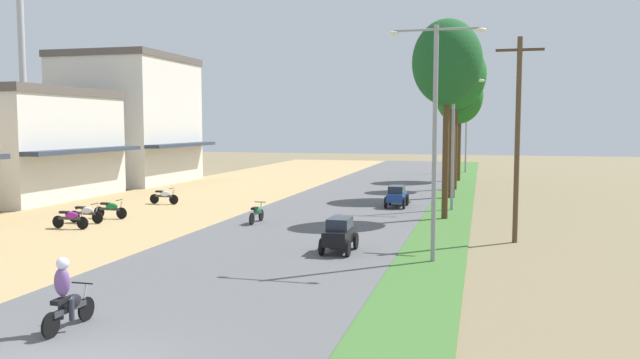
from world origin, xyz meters
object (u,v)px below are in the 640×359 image
(parked_motorbike_sixth, at_px, (164,196))
(motorbike_foreground_rider, at_px, (67,296))
(median_tree_third, at_px, (456,95))
(parked_motorbike_third, at_px, (71,218))
(parked_motorbike_fourth, at_px, (86,213))
(median_tree_fourth, at_px, (459,96))
(streetlamp_far, at_px, (466,130))
(car_sedan_blue, at_px, (397,195))
(median_tree_second, at_px, (453,76))
(motorbike_ahead_second, at_px, (257,212))
(parked_motorbike_fifth, at_px, (111,208))
(median_tree_nearest, at_px, (447,63))
(car_hatchback_black, at_px, (339,234))
(streetlamp_near, at_px, (435,127))
(utility_pole_near, at_px, (517,136))
(streetlamp_mid, at_px, (453,133))

(parked_motorbike_sixth, distance_m, motorbike_foreground_rider, 22.67)
(parked_motorbike_sixth, xyz_separation_m, median_tree_third, (15.88, 12.63, 6.19))
(parked_motorbike_third, relative_size, parked_motorbike_sixth, 1.00)
(parked_motorbike_fourth, relative_size, median_tree_fourth, 0.19)
(median_tree_third, xyz_separation_m, streetlamp_far, (0.34, 16.53, -2.57))
(median_tree_fourth, distance_m, car_sedan_blue, 19.17)
(median_tree_second, distance_m, streetlamp_far, 21.95)
(median_tree_fourth, distance_m, motorbike_ahead_second, 27.33)
(parked_motorbike_sixth, relative_size, motorbike_foreground_rider, 1.00)
(parked_motorbike_fifth, bearing_deg, motorbike_foreground_rider, -60.06)
(median_tree_nearest, xyz_separation_m, car_hatchback_black, (-3.17, -9.32, -6.83))
(median_tree_third, height_order, streetlamp_near, median_tree_third)
(utility_pole_near, bearing_deg, parked_motorbike_fourth, -179.11)
(car_hatchback_black, distance_m, car_sedan_blue, 12.91)
(median_tree_nearest, bearing_deg, car_sedan_blue, 128.19)
(median_tree_fourth, bearing_deg, motorbike_foreground_rider, -99.68)
(median_tree_third, relative_size, streetlamp_far, 1.16)
(median_tree_third, bearing_deg, car_hatchback_black, -97.29)
(streetlamp_far, xyz_separation_m, car_hatchback_black, (-3.36, -40.12, -3.43))
(streetlamp_mid, xyz_separation_m, motorbike_foreground_rider, (-7.32, -22.53, -3.34))
(parked_motorbike_fifth, distance_m, motorbike_foreground_rider, 17.44)
(parked_motorbike_third, bearing_deg, streetlamp_near, -9.42)
(streetlamp_far, relative_size, utility_pole_near, 0.88)
(parked_motorbike_third, distance_m, median_tree_second, 23.76)
(parked_motorbike_fifth, distance_m, streetlamp_near, 17.50)
(utility_pole_near, bearing_deg, median_tree_fourth, 96.81)
(parked_motorbike_fourth, distance_m, median_tree_third, 26.28)
(streetlamp_near, bearing_deg, parked_motorbike_sixth, 144.58)
(streetlamp_mid, height_order, motorbike_ahead_second, streetlamp_mid)
(parked_motorbike_third, relative_size, streetlamp_far, 0.25)
(streetlamp_near, bearing_deg, motorbike_foreground_rider, -128.16)
(median_tree_nearest, bearing_deg, median_tree_second, 90.67)
(parked_motorbike_fourth, height_order, utility_pole_near, utility_pole_near)
(median_tree_nearest, bearing_deg, median_tree_fourth, 90.47)
(car_hatchback_black, bearing_deg, streetlamp_far, 85.21)
(parked_motorbike_fourth, distance_m, streetlamp_mid, 18.96)
(parked_motorbike_third, bearing_deg, car_hatchback_black, -9.33)
(motorbike_ahead_second, bearing_deg, streetlamp_far, 76.08)
(median_tree_third, bearing_deg, parked_motorbike_fifth, -130.47)
(median_tree_second, bearing_deg, car_sedan_blue, -116.08)
(parked_motorbike_sixth, relative_size, median_tree_third, 0.22)
(median_tree_fourth, relative_size, streetlamp_mid, 1.30)
(median_tree_fourth, bearing_deg, parked_motorbike_fourth, -120.33)
(median_tree_second, bearing_deg, streetlamp_mid, -87.09)
(parked_motorbike_third, relative_size, motorbike_ahead_second, 1.00)
(parked_motorbike_third, height_order, parked_motorbike_fourth, same)
(median_tree_second, bearing_deg, median_tree_third, 90.50)
(median_tree_third, bearing_deg, utility_pole_near, -80.78)
(median_tree_nearest, relative_size, streetlamp_far, 1.36)
(median_tree_second, distance_m, motorbike_foreground_rider, 29.98)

